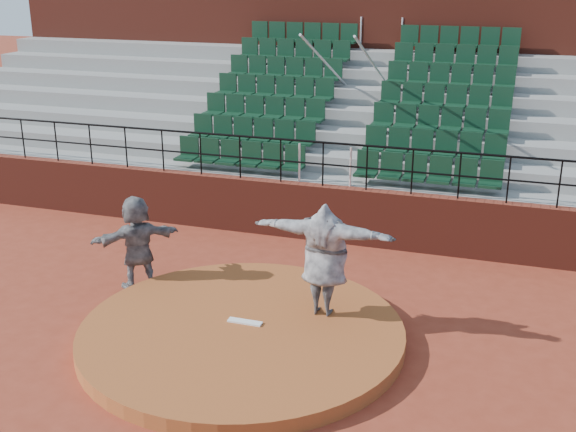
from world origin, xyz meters
name	(u,v)px	position (x,y,z in m)	size (l,w,h in m)	color
ground	(242,340)	(0.00, 0.00, 0.00)	(90.00, 90.00, 0.00)	maroon
pitchers_mound	(242,333)	(0.00, 0.00, 0.12)	(5.50, 5.50, 0.25)	#9E4E23
pitching_rubber	(245,322)	(0.00, 0.15, 0.27)	(0.60, 0.15, 0.03)	white
boundary_wall	(322,213)	(0.00, 5.00, 0.65)	(24.00, 0.30, 1.30)	maroon
wall_railing	(323,154)	(0.00, 5.00, 2.03)	(24.04, 0.05, 1.03)	black
seating_deck	(359,144)	(0.00, 8.65, 1.44)	(24.00, 5.97, 4.63)	gray
press_box_facade	(390,49)	(0.00, 12.60, 3.55)	(24.00, 3.00, 7.10)	maroon
pitcher	(324,259)	(1.17, 0.95, 1.26)	(2.48, 0.67, 2.02)	black
fielder	(137,242)	(-2.72, 1.38, 0.94)	(1.74, 0.55, 1.87)	black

